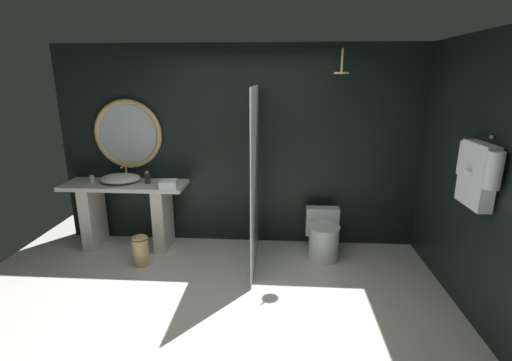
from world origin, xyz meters
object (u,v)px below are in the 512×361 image
(soap_dispenser, at_px, (147,178))
(folded_hand_towel, at_px, (168,184))
(round_wall_mirror, at_px, (128,134))
(waste_bin, at_px, (141,250))
(tumbler_cup, at_px, (92,179))
(toilet, at_px, (323,236))
(hanging_bathrobe, at_px, (477,172))
(rain_shower_head, at_px, (342,70))
(vessel_sink, at_px, (120,178))

(soap_dispenser, distance_m, folded_hand_towel, 0.38)
(round_wall_mirror, height_order, waste_bin, round_wall_mirror)
(tumbler_cup, height_order, toilet, tumbler_cup)
(hanging_bathrobe, bearing_deg, toilet, 135.09)
(waste_bin, bearing_deg, rain_shower_head, 9.35)
(folded_hand_towel, bearing_deg, hanging_bathrobe, -19.71)
(waste_bin, bearing_deg, folded_hand_towel, 49.29)
(hanging_bathrobe, height_order, waste_bin, hanging_bathrobe)
(round_wall_mirror, distance_m, rain_shower_head, 2.80)
(soap_dispenser, xyz_separation_m, folded_hand_towel, (0.33, -0.19, -0.02))
(round_wall_mirror, bearing_deg, hanging_bathrobe, -22.27)
(soap_dispenser, relative_size, rain_shower_head, 0.59)
(hanging_bathrobe, height_order, toilet, hanging_bathrobe)
(hanging_bathrobe, relative_size, waste_bin, 1.65)
(round_wall_mirror, bearing_deg, waste_bin, -65.66)
(vessel_sink, relative_size, tumbler_cup, 5.97)
(hanging_bathrobe, bearing_deg, round_wall_mirror, 157.73)
(vessel_sink, distance_m, rain_shower_head, 3.03)
(vessel_sink, bearing_deg, round_wall_mirror, 73.03)
(soap_dispenser, bearing_deg, folded_hand_towel, -29.57)
(vessel_sink, xyz_separation_m, hanging_bathrobe, (3.75, -1.30, 0.48))
(rain_shower_head, relative_size, waste_bin, 0.72)
(rain_shower_head, relative_size, toilet, 0.47)
(round_wall_mirror, relative_size, hanging_bathrobe, 1.44)
(round_wall_mirror, bearing_deg, toilet, -8.38)
(round_wall_mirror, height_order, toilet, round_wall_mirror)
(soap_dispenser, xyz_separation_m, waste_bin, (0.04, -0.52, -0.76))
(vessel_sink, height_order, toilet, vessel_sink)
(vessel_sink, bearing_deg, rain_shower_head, -3.23)
(waste_bin, xyz_separation_m, folded_hand_towel, (0.29, 0.33, 0.73))
(tumbler_cup, distance_m, rain_shower_head, 3.39)
(rain_shower_head, bearing_deg, toilet, -175.07)
(round_wall_mirror, relative_size, rain_shower_head, 3.31)
(toilet, bearing_deg, hanging_bathrobe, -44.91)
(soap_dispenser, relative_size, waste_bin, 0.42)
(vessel_sink, height_order, round_wall_mirror, round_wall_mirror)
(hanging_bathrobe, height_order, folded_hand_towel, hanging_bathrobe)
(vessel_sink, relative_size, waste_bin, 1.37)
(vessel_sink, height_order, hanging_bathrobe, hanging_bathrobe)
(toilet, height_order, folded_hand_towel, folded_hand_towel)
(rain_shower_head, relative_size, folded_hand_towel, 1.34)
(folded_hand_towel, bearing_deg, round_wall_mirror, 146.54)
(waste_bin, bearing_deg, vessel_sink, 127.01)
(round_wall_mirror, relative_size, toilet, 1.55)
(soap_dispenser, distance_m, round_wall_mirror, 0.65)
(vessel_sink, height_order, folded_hand_towel, vessel_sink)
(toilet, distance_m, folded_hand_towel, 2.03)
(vessel_sink, height_order, tumbler_cup, vessel_sink)
(waste_bin, bearing_deg, hanging_bathrobe, -12.82)
(soap_dispenser, distance_m, waste_bin, 0.92)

